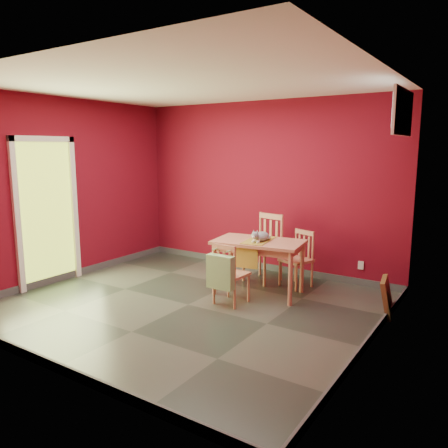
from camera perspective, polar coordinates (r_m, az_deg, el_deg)
The scene contains 13 objects.
ground at distance 5.66m, azimuth -4.69°, elevation -10.44°, with size 4.50×4.50×0.00m, color #2D342D.
room_shell at distance 5.65m, azimuth -4.70°, elevation -9.97°, with size 4.50×4.50×4.50m.
doorway at distance 6.73m, azimuth -22.18°, elevation 1.98°, with size 0.06×1.01×2.13m.
window at distance 5.30m, azimuth 22.27°, elevation 13.35°, with size 0.05×0.90×0.50m.
outlet_plate at distance 6.61m, azimuth 17.44°, elevation -5.17°, with size 0.08×0.01×0.12m, color silver.
dining_table at distance 5.91m, azimuth 4.54°, elevation -3.04°, with size 1.27×0.86×0.74m.
table_runner at distance 5.81m, azimuth 4.05°, elevation -2.82°, with size 0.39×0.67×0.32m.
chair_far_left at distance 6.55m, azimuth 5.30°, elevation -2.98°, with size 0.54×0.54×1.00m.
chair_far_right at distance 6.35m, azimuth 9.64°, elevation -4.40°, with size 0.48×0.48×0.81m.
chair_near at distance 5.55m, azimuth 0.74°, elevation -6.41°, with size 0.39×0.39×0.80m.
tote_bag at distance 5.38m, azimuth -0.46°, elevation -6.28°, with size 0.35×0.20×0.49m.
cat at distance 5.82m, azimuth 4.85°, elevation -1.40°, with size 0.19×0.37×0.18m, color slate, non-canonical shape.
picture_frame at distance 5.59m, azimuth 20.50°, elevation -8.92°, with size 0.21×0.46×0.45m.
Camera 1 is at (3.28, -4.18, 1.96)m, focal length 35.00 mm.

